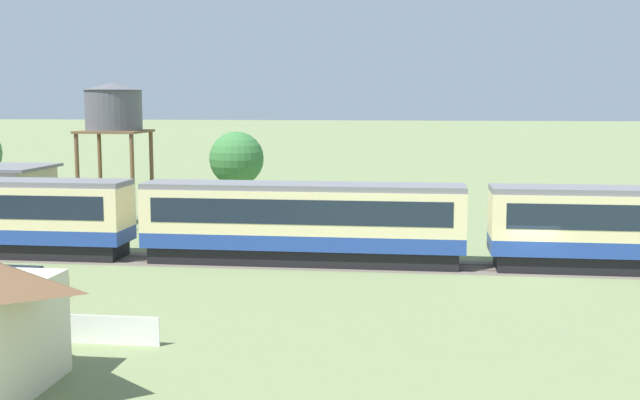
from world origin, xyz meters
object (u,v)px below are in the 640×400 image
water_tower (114,110)px  parked_car_orange (16,283)px  yard_tree_0 (237,159)px  passenger_train (308,219)px

water_tower → parked_car_orange: size_ratio=2.35×
parked_car_orange → yard_tree_0: 25.33m
water_tower → parked_car_orange: 21.76m
passenger_train → water_tower: size_ratio=9.18×
parked_car_orange → water_tower: bearing=101.7°
passenger_train → parked_car_orange: size_ratio=21.59×
parked_car_orange → yard_tree_0: (4.27, 24.69, 3.75)m
passenger_train → water_tower: (-15.05, 11.38, 5.58)m
water_tower → parked_car_orange: water_tower is taller
water_tower → passenger_train: bearing=-37.1°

